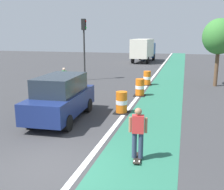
{
  "coord_description": "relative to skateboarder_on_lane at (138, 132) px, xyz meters",
  "views": [
    {
      "loc": [
        3.65,
        -6.5,
        3.83
      ],
      "look_at": [
        0.47,
        5.17,
        1.1
      ],
      "focal_mm": 42.97,
      "sensor_mm": 36.0,
      "label": 1
    }
  ],
  "objects": [
    {
      "name": "skateboarder_on_lane",
      "position": [
        0.0,
        0.0,
        0.0
      ],
      "size": [
        0.57,
        0.82,
        1.69
      ],
      "color": "black",
      "rests_on": "ground"
    },
    {
      "name": "parked_suv_nearest",
      "position": [
        -4.1,
        3.18,
        0.12
      ],
      "size": [
        2.11,
        4.69,
        2.04
      ],
      "color": "navy",
      "rests_on": "ground"
    },
    {
      "name": "traffic_barrel_front",
      "position": [
        -1.66,
        4.88,
        -0.38
      ],
      "size": [
        0.73,
        0.73,
        1.09
      ],
      "color": "orange",
      "rests_on": "ground"
    },
    {
      "name": "traffic_barrel_mid",
      "position": [
        -1.42,
        8.98,
        -0.38
      ],
      "size": [
        0.73,
        0.73,
        1.09
      ],
      "color": "orange",
      "rests_on": "ground"
    },
    {
      "name": "lane_divider_stripe",
      "position": [
        -1.48,
        10.83,
        -0.91
      ],
      "size": [
        0.2,
        80.0,
        0.01
      ],
      "primitive_type": "cube",
      "color": "silver",
      "rests_on": "ground"
    },
    {
      "name": "traffic_barrel_back",
      "position": [
        -1.49,
        12.82,
        -0.38
      ],
      "size": [
        0.73,
        0.73,
        1.09
      ],
      "color": "orange",
      "rests_on": "ground"
    },
    {
      "name": "traffic_light_corner",
      "position": [
        -6.97,
        13.74,
        2.59
      ],
      "size": [
        0.41,
        0.32,
        5.1
      ],
      "color": "#2D2D2D",
      "rests_on": "ground"
    },
    {
      "name": "bike_lane_strip",
      "position": [
        0.02,
        10.83,
        -0.91
      ],
      "size": [
        2.5,
        80.0,
        0.01
      ],
      "primitive_type": "cube",
      "color": "#286B51",
      "rests_on": "ground"
    },
    {
      "name": "ground_plane",
      "position": [
        -2.38,
        -1.17,
        -0.91
      ],
      "size": [
        100.0,
        100.0,
        0.0
      ],
      "primitive_type": "plane",
      "color": "#38383A"
    },
    {
      "name": "street_tree_sidewalk",
      "position": [
        3.58,
        13.74,
        2.76
      ],
      "size": [
        2.4,
        2.4,
        5.0
      ],
      "color": "brown",
      "rests_on": "ground"
    },
    {
      "name": "delivery_truck_down_block",
      "position": [
        -4.51,
        30.64,
        0.94
      ],
      "size": [
        2.63,
        7.69,
        3.23
      ],
      "color": "silver",
      "rests_on": "ground"
    },
    {
      "name": "pedestrian_crossing",
      "position": [
        -6.73,
        9.15,
        -0.05
      ],
      "size": [
        0.34,
        0.2,
        1.61
      ],
      "color": "#33333D",
      "rests_on": "ground"
    }
  ]
}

